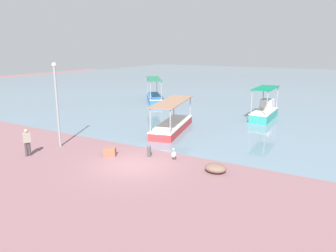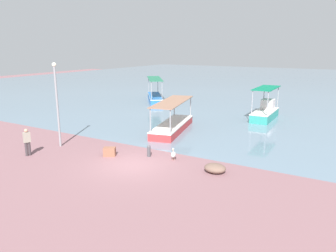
{
  "view_description": "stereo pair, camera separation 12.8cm",
  "coord_description": "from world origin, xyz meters",
  "px_view_note": "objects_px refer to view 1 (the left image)",
  "views": [
    {
      "loc": [
        10.48,
        -14.06,
        6.49
      ],
      "look_at": [
        -0.35,
        4.51,
        1.26
      ],
      "focal_mm": 35.0,
      "sensor_mm": 36.0,
      "label": 1
    },
    {
      "loc": [
        10.59,
        -13.99,
        6.49
      ],
      "look_at": [
        -0.35,
        4.51,
        1.26
      ],
      "focal_mm": 35.0,
      "sensor_mm": 36.0,
      "label": 2
    }
  ],
  "objects_px": {
    "fishing_boat_center": "(154,97)",
    "lamp_post": "(57,100)",
    "mooring_bollard": "(149,150)",
    "fisherman_standing": "(27,142)",
    "net_pile": "(216,168)",
    "fishing_boat_far_right": "(265,111)",
    "pelican": "(174,154)",
    "cargo_crate": "(110,152)",
    "fishing_boat_outer": "(172,125)"
  },
  "relations": [
    {
      "from": "lamp_post",
      "to": "mooring_bollard",
      "type": "distance_m",
      "value": 6.98
    },
    {
      "from": "fishing_boat_outer",
      "to": "pelican",
      "type": "xyz_separation_m",
      "value": [
        3.49,
        -5.97,
        -0.11
      ]
    },
    {
      "from": "lamp_post",
      "to": "mooring_bollard",
      "type": "bearing_deg",
      "value": 11.03
    },
    {
      "from": "lamp_post",
      "to": "cargo_crate",
      "type": "xyz_separation_m",
      "value": [
        4.18,
        0.11,
        -2.85
      ]
    },
    {
      "from": "fishing_boat_center",
      "to": "fishing_boat_far_right",
      "type": "xyz_separation_m",
      "value": [
        14.31,
        -3.5,
        0.16
      ]
    },
    {
      "from": "fishing_boat_outer",
      "to": "net_pile",
      "type": "relative_size",
      "value": 5.97
    },
    {
      "from": "fisherman_standing",
      "to": "lamp_post",
      "type": "bearing_deg",
      "value": 86.55
    },
    {
      "from": "fishing_boat_outer",
      "to": "net_pile",
      "type": "distance_m",
      "value": 9.07
    },
    {
      "from": "fishing_boat_center",
      "to": "pelican",
      "type": "height_order",
      "value": "fishing_boat_center"
    },
    {
      "from": "fishing_boat_far_right",
      "to": "lamp_post",
      "type": "distance_m",
      "value": 18.41
    },
    {
      "from": "pelican",
      "to": "cargo_crate",
      "type": "height_order",
      "value": "pelican"
    },
    {
      "from": "fishing_boat_center",
      "to": "net_pile",
      "type": "distance_m",
      "value": 23.89
    },
    {
      "from": "fishing_boat_outer",
      "to": "cargo_crate",
      "type": "distance_m",
      "value": 7.25
    },
    {
      "from": "fishing_boat_center",
      "to": "lamp_post",
      "type": "bearing_deg",
      "value": -76.04
    },
    {
      "from": "mooring_bollard",
      "to": "fisherman_standing",
      "type": "distance_m",
      "value": 7.4
    },
    {
      "from": "fishing_boat_far_right",
      "to": "mooring_bollard",
      "type": "distance_m",
      "value": 14.67
    },
    {
      "from": "fishing_boat_outer",
      "to": "net_pile",
      "type": "bearing_deg",
      "value": -45.79
    },
    {
      "from": "fishing_boat_far_right",
      "to": "pelican",
      "type": "xyz_separation_m",
      "value": [
        -1.65,
        -14.15,
        -0.31
      ]
    },
    {
      "from": "cargo_crate",
      "to": "lamp_post",
      "type": "bearing_deg",
      "value": -178.54
    },
    {
      "from": "mooring_bollard",
      "to": "pelican",
      "type": "bearing_deg",
      "value": 5.32
    },
    {
      "from": "fishing_boat_center",
      "to": "mooring_bollard",
      "type": "xyz_separation_m",
      "value": [
        11.03,
        -17.8,
        -0.14
      ]
    },
    {
      "from": "fishing_boat_center",
      "to": "cargo_crate",
      "type": "bearing_deg",
      "value": -64.79
    },
    {
      "from": "fishing_boat_far_right",
      "to": "pelican",
      "type": "relative_size",
      "value": 5.95
    },
    {
      "from": "lamp_post",
      "to": "fishing_boat_outer",
      "type": "bearing_deg",
      "value": 58.83
    },
    {
      "from": "fishing_boat_far_right",
      "to": "net_pile",
      "type": "distance_m",
      "value": 14.74
    },
    {
      "from": "fishing_boat_center",
      "to": "pelican",
      "type": "xyz_separation_m",
      "value": [
        12.66,
        -17.65,
        -0.15
      ]
    },
    {
      "from": "fishing_boat_far_right",
      "to": "lamp_post",
      "type": "relative_size",
      "value": 0.86
    },
    {
      "from": "lamp_post",
      "to": "mooring_bollard",
      "type": "relative_size",
      "value": 7.65
    },
    {
      "from": "fishing_boat_center",
      "to": "net_pile",
      "type": "xyz_separation_m",
      "value": [
        15.5,
        -18.18,
        -0.29
      ]
    },
    {
      "from": "fishing_boat_outer",
      "to": "net_pile",
      "type": "xyz_separation_m",
      "value": [
        6.32,
        -6.5,
        -0.25
      ]
    },
    {
      "from": "fisherman_standing",
      "to": "net_pile",
      "type": "height_order",
      "value": "fisherman_standing"
    },
    {
      "from": "mooring_bollard",
      "to": "cargo_crate",
      "type": "relative_size",
      "value": 1.01
    },
    {
      "from": "fishing_boat_center",
      "to": "pelican",
      "type": "distance_m",
      "value": 21.72
    },
    {
      "from": "mooring_bollard",
      "to": "fishing_boat_center",
      "type": "bearing_deg",
      "value": 121.79
    },
    {
      "from": "fisherman_standing",
      "to": "pelican",
      "type": "bearing_deg",
      "value": 24.96
    },
    {
      "from": "pelican",
      "to": "mooring_bollard",
      "type": "relative_size",
      "value": 1.11
    },
    {
      "from": "fishing_boat_center",
      "to": "lamp_post",
      "type": "xyz_separation_m",
      "value": [
        4.73,
        -19.03,
        2.59
      ]
    },
    {
      "from": "cargo_crate",
      "to": "pelican",
      "type": "bearing_deg",
      "value": 18.74
    },
    {
      "from": "fisherman_standing",
      "to": "net_pile",
      "type": "bearing_deg",
      "value": 16.46
    },
    {
      "from": "fishing_boat_outer",
      "to": "mooring_bollard",
      "type": "xyz_separation_m",
      "value": [
        1.86,
        -6.12,
        -0.1
      ]
    },
    {
      "from": "pelican",
      "to": "cargo_crate",
      "type": "bearing_deg",
      "value": -161.26
    },
    {
      "from": "fishing_boat_far_right",
      "to": "mooring_bollard",
      "type": "height_order",
      "value": "fishing_boat_far_right"
    },
    {
      "from": "fishing_boat_far_right",
      "to": "pelican",
      "type": "bearing_deg",
      "value": -96.65
    },
    {
      "from": "pelican",
      "to": "fisherman_standing",
      "type": "distance_m",
      "value": 8.92
    },
    {
      "from": "fishing_boat_center",
      "to": "cargo_crate",
      "type": "relative_size",
      "value": 8.94
    },
    {
      "from": "fisherman_standing",
      "to": "net_pile",
      "type": "distance_m",
      "value": 11.4
    },
    {
      "from": "lamp_post",
      "to": "net_pile",
      "type": "distance_m",
      "value": 11.18
    },
    {
      "from": "pelican",
      "to": "lamp_post",
      "type": "xyz_separation_m",
      "value": [
        -7.93,
        -1.38,
        2.74
      ]
    },
    {
      "from": "pelican",
      "to": "mooring_bollard",
      "type": "height_order",
      "value": "pelican"
    },
    {
      "from": "mooring_bollard",
      "to": "fisherman_standing",
      "type": "bearing_deg",
      "value": -150.78
    }
  ]
}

